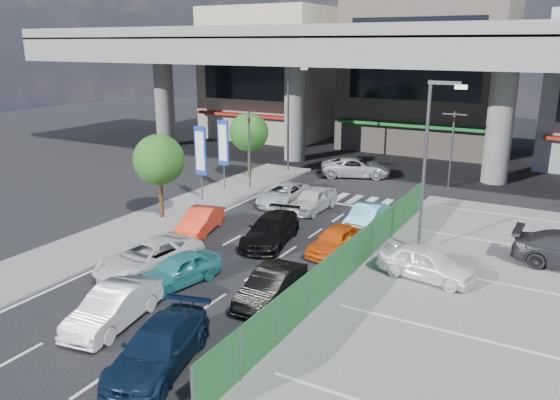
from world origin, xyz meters
The scene contains 29 objects.
ground centered at (0.00, 0.00, 0.00)m, with size 120.00×120.00×0.00m, color black.
parking_lot centered at (11.00, 2.00, 0.03)m, with size 12.00×28.00×0.06m, color slate.
sidewalk_left centered at (-7.00, 4.00, 0.06)m, with size 4.00×30.00×0.12m, color slate.
fence_run centered at (5.30, 1.00, 0.90)m, with size 0.16×22.00×1.80m, color #1E5728, non-canonical shape.
expressway centered at (0.00, 22.00, 8.76)m, with size 64.00×14.00×10.75m.
building_west centered at (-16.00, 31.97, 6.49)m, with size 12.00×10.90×13.00m.
building_center centered at (0.00, 32.97, 7.49)m, with size 14.00×10.90×15.00m.
traffic_light_left centered at (-6.20, 12.00, 3.94)m, with size 1.60×1.24×5.20m.
traffic_light_right centered at (5.50, 19.00, 3.94)m, with size 1.60×1.24×5.20m.
street_lamp_right centered at (7.17, 6.00, 4.77)m, with size 1.65×0.22×8.00m.
street_lamp_left centered at (-6.33, 18.00, 4.77)m, with size 1.65×0.22×8.00m.
signboard_near centered at (-7.20, 7.99, 3.06)m, with size 0.80×0.14×4.70m.
signboard_far centered at (-7.60, 10.99, 3.06)m, with size 0.80×0.14×4.70m.
tree_near centered at (-7.00, 4.00, 3.39)m, with size 2.80×2.80×4.80m.
tree_far centered at (-7.80, 14.50, 3.39)m, with size 2.80×2.80×4.80m.
hatch_white_back_mid centered at (-0.43, -6.10, 0.69)m, with size 1.46×4.19×1.38m, color white.
minivan_navy_back centered at (2.73, -7.36, 0.68)m, with size 1.90×4.67×1.36m, color #0D1C33.
sedan_white_mid_left centered at (-2.50, -2.01, 0.69)m, with size 2.29×4.97×1.38m, color silver.
taxi_teal_mid centered at (-0.58, -2.35, 0.64)m, with size 1.51×3.76×1.28m, color teal.
hatch_black_mid_right centered at (3.49, -1.86, 0.65)m, with size 1.38×3.96×1.31m, color black.
taxi_orange_left centered at (-3.72, 3.25, 0.63)m, with size 1.33×3.81×1.25m, color #F7391E.
sedan_black_mid centered at (0.29, 3.63, 0.69)m, with size 1.93×4.76×1.38m, color black.
taxi_orange_right centered at (3.63, 4.02, 0.64)m, with size 1.52×3.78×1.29m, color #E5550F.
wagon_silver_front_left centered at (-2.47, 9.93, 0.62)m, with size 2.04×4.43×1.23m, color silver.
sedan_white_front_mid centered at (-0.27, 9.53, 0.69)m, with size 1.63×4.05×1.38m, color silver.
kei_truck_front_right centered at (3.62, 8.01, 0.65)m, with size 1.37×3.92×1.29m, color #5FC7F2.
crossing_wagon_silver centered at (-1.21, 18.76, 0.71)m, with size 2.34×5.07×1.41m, color #ABACB2.
parked_sedan_white centered at (8.13, 3.04, 0.75)m, with size 1.64×4.07×1.39m, color white.
traffic_cone centered at (6.10, 4.08, 0.44)m, with size 0.40×0.40×0.77m, color #FF300E.
Camera 1 is at (13.05, -18.33, 9.55)m, focal length 35.00 mm.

